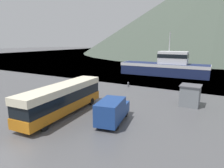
{
  "coord_description": "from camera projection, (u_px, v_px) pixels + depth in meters",
  "views": [
    {
      "loc": [
        12.71,
        -7.79,
        8.18
      ],
      "look_at": [
        -1.31,
        17.02,
        2.0
      ],
      "focal_mm": 32.0,
      "sensor_mm": 36.0,
      "label": 1
    }
  ],
  "objects": [
    {
      "name": "ground_plane",
      "position": [
        12.0,
        156.0,
        14.47
      ],
      "size": [
        400.0,
        400.0,
        0.0
      ],
      "primitive_type": "plane",
      "color": "#4C4C4F"
    },
    {
      "name": "water_surface",
      "position": [
        205.0,
        53.0,
        138.52
      ],
      "size": [
        240.0,
        240.0,
        0.0
      ],
      "primitive_type": "plane",
      "color": "#475B6B",
      "rests_on": "ground"
    },
    {
      "name": "tour_bus",
      "position": [
        63.0,
        98.0,
        22.38
      ],
      "size": [
        3.57,
        12.47,
        3.41
      ],
      "rotation": [
        0.0,
        0.0,
        0.09
      ],
      "color": "#B26614",
      "rests_on": "ground"
    },
    {
      "name": "delivery_van",
      "position": [
        112.0,
        110.0,
        20.17
      ],
      "size": [
        3.17,
        5.88,
        2.47
      ],
      "rotation": [
        0.0,
        0.0,
        0.2
      ],
      "color": "navy",
      "rests_on": "ground"
    },
    {
      "name": "fishing_boat",
      "position": [
        165.0,
        66.0,
        47.75
      ],
      "size": [
        20.74,
        5.71,
        10.2
      ],
      "rotation": [
        0.0,
        0.0,
        1.61
      ],
      "color": "#19234C",
      "rests_on": "water_surface"
    },
    {
      "name": "storage_bin",
      "position": [
        41.0,
        103.0,
        25.08
      ],
      "size": [
        1.33,
        1.07,
        1.15
      ],
      "color": "#287F3D",
      "rests_on": "ground"
    },
    {
      "name": "dock_kiosk",
      "position": [
        190.0,
        95.0,
        25.44
      ],
      "size": [
        2.5,
        2.46,
        2.71
      ],
      "color": "slate",
      "rests_on": "ground"
    },
    {
      "name": "mooring_bollard",
      "position": [
        128.0,
        84.0,
        36.37
      ],
      "size": [
        0.35,
        0.35,
        0.84
      ],
      "color": "#4C4C51",
      "rests_on": "ground"
    }
  ]
}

